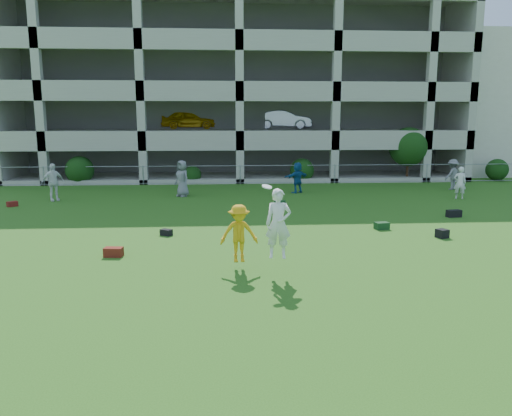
{
  "coord_description": "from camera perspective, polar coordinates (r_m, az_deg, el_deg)",
  "views": [
    {
      "loc": [
        -1.1,
        -12.06,
        4.17
      ],
      "look_at": [
        -0.09,
        3.0,
        1.4
      ],
      "focal_mm": 35.0,
      "sensor_mm": 36.0,
      "label": 1
    }
  ],
  "objects": [
    {
      "name": "frisbee_contest",
      "position": [
        13.47,
        -0.42,
        -2.53
      ],
      "size": [
        1.9,
        1.29,
        2.22
      ],
      "color": "gold",
      "rests_on": "ground"
    },
    {
      "name": "ground",
      "position": [
        12.81,
        1.3,
        -8.6
      ],
      "size": [
        100.0,
        100.0,
        0.0
      ],
      "primitive_type": "plane",
      "color": "#235114",
      "rests_on": "ground"
    },
    {
      "name": "shrub_row",
      "position": [
        32.38,
        6.31,
        5.63
      ],
      "size": [
        34.38,
        2.52,
        3.5
      ],
      "color": "#163D11",
      "rests_on": "ground"
    },
    {
      "name": "bag_black_b",
      "position": [
        18.07,
        -10.22,
        -2.75
      ],
      "size": [
        0.47,
        0.43,
        0.22
      ],
      "primitive_type": "cube",
      "rotation": [
        0.0,
        0.0,
        -0.57
      ],
      "color": "black",
      "rests_on": "ground"
    },
    {
      "name": "bag_green_g",
      "position": [
        23.76,
        2.73,
        0.59
      ],
      "size": [
        0.56,
        0.43,
        0.25
      ],
      "primitive_type": "cube",
      "rotation": [
        0.0,
        0.0,
        -0.29
      ],
      "color": "#153B1E",
      "rests_on": "ground"
    },
    {
      "name": "bystander_e",
      "position": [
        27.61,
        22.28,
        2.68
      ],
      "size": [
        0.7,
        0.56,
        1.66
      ],
      "primitive_type": "imported",
      "rotation": [
        0.0,
        0.0,
        2.83
      ],
      "color": "white",
      "rests_on": "ground"
    },
    {
      "name": "parking_garage",
      "position": [
        39.82,
        -2.33,
        13.05
      ],
      "size": [
        30.0,
        14.0,
        12.0
      ],
      "color": "#9E998C",
      "rests_on": "ground"
    },
    {
      "name": "bag_red_a",
      "position": [
        15.73,
        -15.98,
        -4.86
      ],
      "size": [
        0.58,
        0.36,
        0.28
      ],
      "primitive_type": "cube",
      "rotation": [
        0.0,
        0.0,
        -0.12
      ],
      "color": "#5A160F",
      "rests_on": "ground"
    },
    {
      "name": "fence",
      "position": [
        31.29,
        -1.82,
        3.87
      ],
      "size": [
        36.06,
        0.06,
        1.2
      ],
      "color": "gray",
      "rests_on": "ground"
    },
    {
      "name": "bystander_d",
      "position": [
        27.73,
        4.76,
        3.49
      ],
      "size": [
        1.6,
        1.26,
        1.7
      ],
      "primitive_type": "imported",
      "rotation": [
        0.0,
        0.0,
        3.7
      ],
      "color": "#1C4D84",
      "rests_on": "ground"
    },
    {
      "name": "crate_d",
      "position": [
        18.62,
        20.51,
        -2.74
      ],
      "size": [
        0.45,
        0.45,
        0.3
      ],
      "primitive_type": "cube",
      "rotation": [
        0.0,
        0.0,
        0.38
      ],
      "color": "black",
      "rests_on": "ground"
    },
    {
      "name": "bag_black_e",
      "position": [
        22.6,
        21.67,
        -0.59
      ],
      "size": [
        0.64,
        0.39,
        0.3
      ],
      "primitive_type": "cube",
      "rotation": [
        0.0,
        0.0,
        0.16
      ],
      "color": "black",
      "rests_on": "ground"
    },
    {
      "name": "bystander_f",
      "position": [
        31.05,
        21.54,
        3.59
      ],
      "size": [
        1.31,
        1.11,
        1.75
      ],
      "primitive_type": "imported",
      "rotation": [
        0.0,
        0.0,
        3.63
      ],
      "color": "slate",
      "rests_on": "ground"
    },
    {
      "name": "bag_red_f",
      "position": [
        26.13,
        -26.09,
        0.42
      ],
      "size": [
        0.52,
        0.51,
        0.24
      ],
      "primitive_type": "cube",
      "rotation": [
        0.0,
        0.0,
        0.71
      ],
      "color": "#601310",
      "rests_on": "ground"
    },
    {
      "name": "bystander_c",
      "position": [
        26.63,
        -8.44,
        3.35
      ],
      "size": [
        1.08,
        1.1,
        1.91
      ],
      "primitive_type": "imported",
      "rotation": [
        0.0,
        0.0,
        -0.82
      ],
      "color": "slate",
      "rests_on": "ground"
    },
    {
      "name": "bag_green_c",
      "position": [
        19.35,
        14.17,
        -1.97
      ],
      "size": [
        0.56,
        0.44,
        0.26
      ],
      "primitive_type": "cube",
      "rotation": [
        0.0,
        0.0,
        0.19
      ],
      "color": "#143312",
      "rests_on": "ground"
    },
    {
      "name": "bystander_b",
      "position": [
        26.93,
        -22.19,
        2.75
      ],
      "size": [
        1.18,
        0.99,
        1.89
      ],
      "primitive_type": "imported",
      "rotation": [
        0.0,
        0.0,
        0.57
      ],
      "color": "white",
      "rests_on": "ground"
    }
  ]
}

